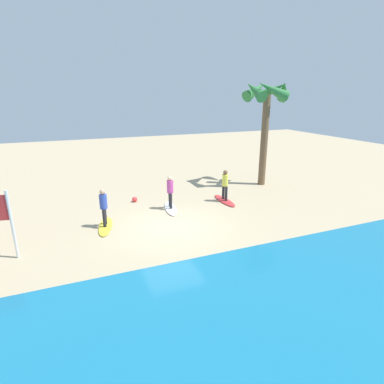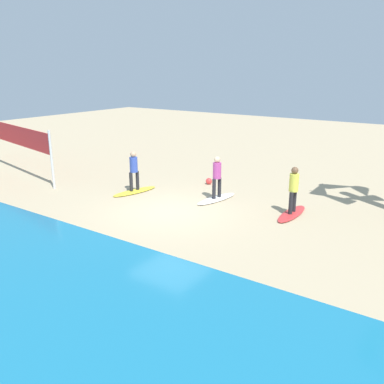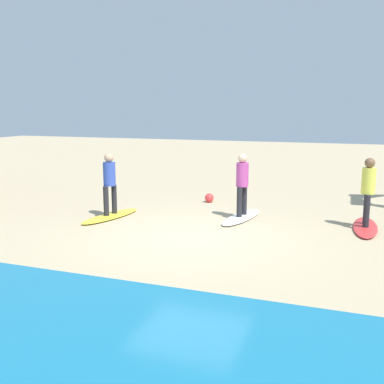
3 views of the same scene
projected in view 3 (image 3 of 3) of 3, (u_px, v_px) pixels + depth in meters
name	position (u px, v px, depth m)	size (l,w,h in m)	color
ground_plane	(191.00, 237.00, 10.30)	(60.00, 60.00, 0.00)	tan
surfboard_red	(365.00, 227.00, 10.98)	(2.10, 0.56, 0.09)	red
surfer_red	(368.00, 187.00, 10.80)	(0.32, 0.46, 1.64)	#232328
surfboard_white	(242.00, 217.00, 11.98)	(2.10, 0.56, 0.09)	white
surfer_white	(242.00, 180.00, 11.80)	(0.32, 0.46, 1.64)	#232328
surfboard_yellow	(111.00, 216.00, 12.11)	(2.10, 0.56, 0.09)	yellow
surfer_yellow	(110.00, 179.00, 11.93)	(0.32, 0.45, 1.64)	#232328
beach_ball	(209.00, 198.00, 14.06)	(0.28, 0.28, 0.28)	#E53838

